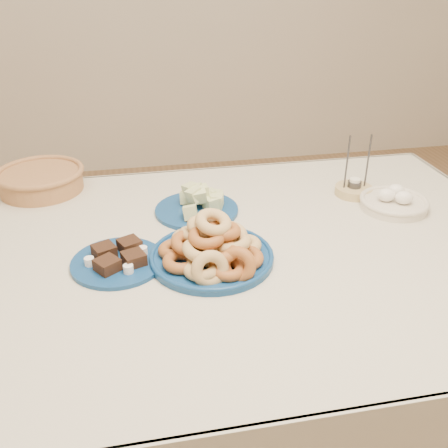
{
  "coord_description": "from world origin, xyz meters",
  "views": [
    {
      "loc": [
        -0.2,
        -1.08,
        1.42
      ],
      "look_at": [
        0.0,
        -0.05,
        0.85
      ],
      "focal_mm": 40.0,
      "sensor_mm": 36.0,
      "label": 1
    }
  ],
  "objects": [
    {
      "name": "ground",
      "position": [
        0.0,
        0.0,
        0.0
      ],
      "size": [
        5.0,
        5.0,
        0.0
      ],
      "primitive_type": "plane",
      "color": "olive",
      "rests_on": "ground"
    },
    {
      "name": "egg_bowl",
      "position": [
        0.55,
        0.13,
        0.77
      ],
      "size": [
        0.26,
        0.26,
        0.07
      ],
      "rotation": [
        0.0,
        0.0,
        -0.34
      ],
      "color": "beige",
      "rests_on": "dining_table"
    },
    {
      "name": "donut_platter",
      "position": [
        -0.03,
        -0.06,
        0.79
      ],
      "size": [
        0.33,
        0.33,
        0.14
      ],
      "rotation": [
        0.0,
        0.0,
        -0.06
      ],
      "color": "navy",
      "rests_on": "dining_table"
    },
    {
      "name": "melon_plate",
      "position": [
        -0.02,
        0.22,
        0.77
      ],
      "size": [
        0.26,
        0.26,
        0.08
      ],
      "rotation": [
        0.0,
        0.0,
        -0.06
      ],
      "color": "navy",
      "rests_on": "dining_table"
    },
    {
      "name": "wicker_basket",
      "position": [
        -0.49,
        0.47,
        0.79
      ],
      "size": [
        0.31,
        0.31,
        0.07
      ],
      "rotation": [
        0.0,
        0.0,
        0.14
      ],
      "color": "brown",
      "rests_on": "dining_table"
    },
    {
      "name": "candle_holder",
      "position": [
        0.47,
        0.25,
        0.77
      ],
      "size": [
        0.12,
        0.12,
        0.2
      ],
      "rotation": [
        0.0,
        0.0,
        -0.04
      ],
      "color": "tan",
      "rests_on": "dining_table"
    },
    {
      "name": "dining_table",
      "position": [
        0.0,
        0.0,
        0.64
      ],
      "size": [
        1.71,
        1.11,
        0.75
      ],
      "color": "brown",
      "rests_on": "ground"
    },
    {
      "name": "brownie_plate",
      "position": [
        -0.26,
        -0.02,
        0.76
      ],
      "size": [
        0.3,
        0.3,
        0.04
      ],
      "rotation": [
        0.0,
        0.0,
        0.41
      ],
      "color": "navy",
      "rests_on": "dining_table"
    }
  ]
}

